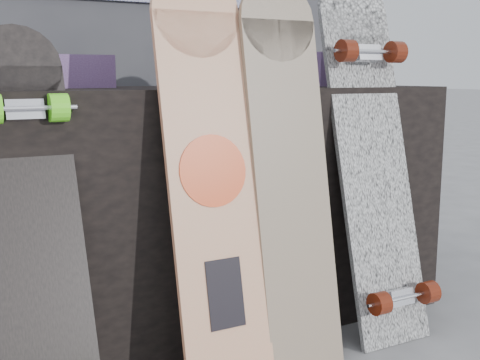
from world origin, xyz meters
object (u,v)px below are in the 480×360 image
longboard_cascadia (373,147)px  skateboard_dark (35,218)px  longboard_geisha (211,165)px  vendor_table (205,205)px  longboard_celtic (290,162)px

longboard_cascadia → skateboard_dark: longboard_cascadia is taller
longboard_geisha → skateboard_dark: longboard_geisha is taller
longboard_geisha → skateboard_dark: (-0.46, 0.03, -0.10)m
vendor_table → skateboard_dark: (-0.62, -0.36, 0.10)m
longboard_cascadia → vendor_table: bearing=141.6°
longboard_geisha → longboard_cascadia: size_ratio=0.97×
longboard_geisha → longboard_celtic: bearing=-2.9°
vendor_table → longboard_cascadia: (0.43, -0.34, 0.21)m
vendor_table → skateboard_dark: bearing=-150.0°
longboard_cascadia → longboard_geisha: bearing=-176.2°
vendor_table → longboard_celtic: longboard_celtic is taller
vendor_table → longboard_geisha: 0.46m
vendor_table → longboard_geisha: (-0.16, -0.38, 0.20)m
skateboard_dark → vendor_table: bearing=30.0°
longboard_geisha → longboard_celtic: 0.24m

